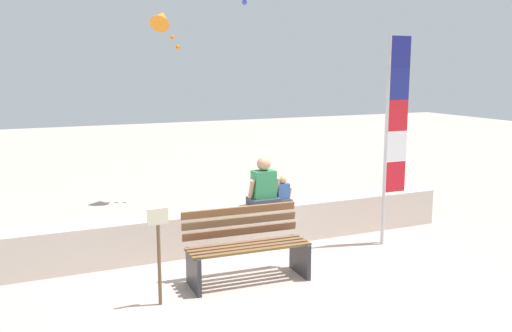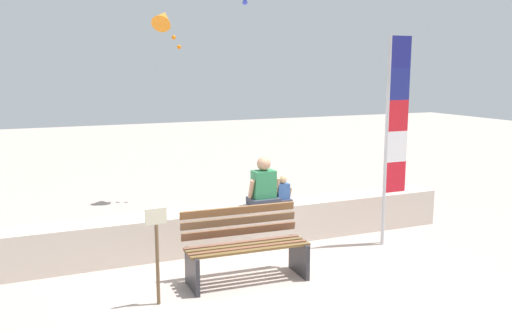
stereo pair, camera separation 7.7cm
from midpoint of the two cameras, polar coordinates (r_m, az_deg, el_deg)
ground_plane at (r=7.36m, az=1.56°, el=-10.72°), size 40.00×40.00×0.00m
seawall_ledge at (r=8.28m, az=-1.96°, el=-6.22°), size 6.86×0.53×0.58m
park_bench at (r=6.95m, az=-1.32°, el=-8.40°), size 1.55×0.68×0.88m
person_adult at (r=8.25m, az=0.53°, el=-2.13°), size 0.48×0.35×0.74m
person_child at (r=8.41m, az=2.49°, el=-2.75°), size 0.28×0.20×0.43m
flag_banner at (r=8.32m, az=13.70°, el=4.02°), size 0.39×0.05×3.06m
kite_orange at (r=11.01m, az=-9.89°, el=14.73°), size 0.59×0.65×0.85m
sign_post at (r=6.25m, az=-10.33°, el=-8.24°), size 0.24×0.04×1.11m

